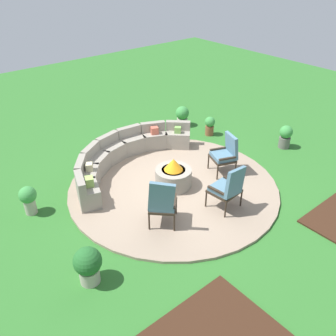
{
  "coord_description": "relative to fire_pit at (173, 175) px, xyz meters",
  "views": [
    {
      "loc": [
        -4.71,
        -5.48,
        4.96
      ],
      "look_at": [
        0.0,
        0.2,
        0.45
      ],
      "focal_mm": 38.92,
      "sensor_mm": 36.0,
      "label": 1
    }
  ],
  "objects": [
    {
      "name": "fire_pit",
      "position": [
        0.0,
        0.0,
        0.0
      ],
      "size": [
        0.86,
        0.86,
        0.72
      ],
      "color": "gray",
      "rests_on": "patio_circle"
    },
    {
      "name": "ground_plane",
      "position": [
        0.0,
        0.0,
        -0.34
      ],
      "size": [
        24.0,
        24.0,
        0.0
      ],
      "primitive_type": "plane",
      "color": "#2D6B28"
    },
    {
      "name": "lounge_chair_front_left",
      "position": [
        -1.1,
        -0.95,
        0.29
      ],
      "size": [
        0.79,
        0.81,
        1.15
      ],
      "rotation": [
        0.0,
        0.0,
        5.5
      ],
      "color": "#2D2319",
      "rests_on": "patio_circle"
    },
    {
      "name": "lounge_chair_back_left",
      "position": [
        1.4,
        -0.35,
        0.26
      ],
      "size": [
        0.71,
        0.73,
        1.03
      ],
      "rotation": [
        0.0,
        0.0,
        7.48
      ],
      "color": "#2D2319",
      "rests_on": "patio_circle"
    },
    {
      "name": "curved_stone_bench",
      "position": [
        -0.37,
        1.55,
        0.01
      ],
      "size": [
        4.0,
        1.98,
        0.71
      ],
      "color": "gray",
      "rests_on": "patio_circle"
    },
    {
      "name": "potted_plant_0",
      "position": [
        -2.96,
        -1.27,
        0.06
      ],
      "size": [
        0.49,
        0.49,
        0.72
      ],
      "color": "#A89E8E",
      "rests_on": "ground_plane"
    },
    {
      "name": "potted_plant_1",
      "position": [
        2.52,
        2.52,
        0.01
      ],
      "size": [
        0.42,
        0.42,
        0.64
      ],
      "color": "#A89E8E",
      "rests_on": "ground_plane"
    },
    {
      "name": "potted_plant_4",
      "position": [
        3.77,
        -0.47,
        0.02
      ],
      "size": [
        0.37,
        0.37,
        0.67
      ],
      "color": "#605B56",
      "rests_on": "ground_plane"
    },
    {
      "name": "lounge_chair_front_right",
      "position": [
        0.32,
        -1.41,
        0.27
      ],
      "size": [
        0.66,
        0.62,
        1.07
      ],
      "rotation": [
        0.0,
        0.0,
        6.37
      ],
      "color": "#2D2319",
      "rests_on": "patio_circle"
    },
    {
      "name": "potted_plant_2",
      "position": [
        -3.0,
        1.23,
        0.04
      ],
      "size": [
        0.37,
        0.37,
        0.66
      ],
      "color": "#A89E8E",
      "rests_on": "ground_plane"
    },
    {
      "name": "patio_circle",
      "position": [
        0.0,
        0.0,
        -0.31
      ],
      "size": [
        4.97,
        4.97,
        0.06
      ],
      "primitive_type": "cylinder",
      "color": "gray",
      "rests_on": "ground_plane"
    },
    {
      "name": "potted_plant_3",
      "position": [
        2.71,
        1.48,
        -0.02
      ],
      "size": [
        0.31,
        0.31,
        0.58
      ],
      "color": "brown",
      "rests_on": "ground_plane"
    }
  ]
}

